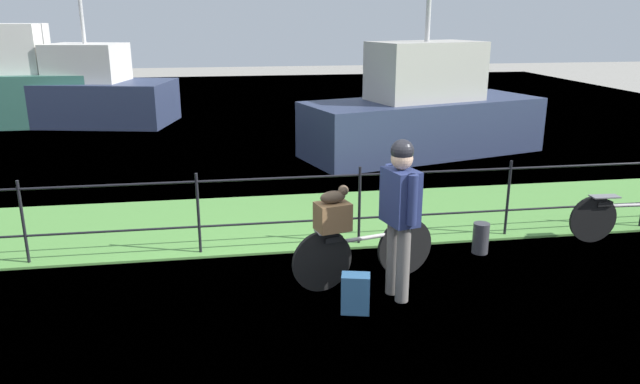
# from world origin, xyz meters

# --- Properties ---
(ground_plane) EXTENTS (60.00, 60.00, 0.00)m
(ground_plane) POSITION_xyz_m (0.00, 0.00, 0.00)
(ground_plane) COLOR gray
(grass_strip) EXTENTS (27.00, 2.40, 0.03)m
(grass_strip) POSITION_xyz_m (0.00, 3.14, 0.01)
(grass_strip) COLOR #569342
(grass_strip) RESTS_ON ground
(harbor_water) EXTENTS (30.00, 30.00, 0.00)m
(harbor_water) POSITION_xyz_m (0.00, 9.69, 0.00)
(harbor_water) COLOR #426684
(harbor_water) RESTS_ON ground
(iron_fence) EXTENTS (18.04, 0.04, 1.04)m
(iron_fence) POSITION_xyz_m (-0.00, 2.08, 0.61)
(iron_fence) COLOR black
(iron_fence) RESTS_ON ground
(bicycle_main) EXTENTS (1.65, 0.46, 0.67)m
(bicycle_main) POSITION_xyz_m (0.80, 0.98, 0.36)
(bicycle_main) COLOR black
(bicycle_main) RESTS_ON ground
(wooden_crate) EXTENTS (0.40, 0.33, 0.30)m
(wooden_crate) POSITION_xyz_m (0.44, 0.89, 0.82)
(wooden_crate) COLOR brown
(wooden_crate) RESTS_ON bicycle_main
(terrier_dog) EXTENTS (0.32, 0.20, 0.18)m
(terrier_dog) POSITION_xyz_m (0.46, 0.89, 1.05)
(terrier_dog) COLOR #4C3D2D
(terrier_dog) RESTS_ON wooden_crate
(cyclist_person) EXTENTS (0.35, 0.53, 1.68)m
(cyclist_person) POSITION_xyz_m (1.07, 0.58, 1.00)
(cyclist_person) COLOR slate
(cyclist_person) RESTS_ON ground
(backpack_on_paving) EXTENTS (0.32, 0.24, 0.40)m
(backpack_on_paving) POSITION_xyz_m (0.57, 0.32, 0.20)
(backpack_on_paving) COLOR #28517A
(backpack_on_paving) RESTS_ON ground
(mooring_bollard) EXTENTS (0.20, 0.20, 0.39)m
(mooring_bollard) POSITION_xyz_m (2.43, 1.58, 0.19)
(mooring_bollard) COLOR #38383D
(mooring_bollard) RESTS_ON ground
(bicycle_parked) EXTENTS (1.70, 0.18, 0.62)m
(bicycle_parked) POSITION_xyz_m (4.52, 1.68, 0.33)
(bicycle_parked) COLOR black
(bicycle_parked) RESTS_ON ground
(moored_boat_near) EXTENTS (5.04, 2.32, 4.23)m
(moored_boat_near) POSITION_xyz_m (-6.44, 12.33, 0.98)
(moored_boat_near) COLOR #336656
(moored_boat_near) RESTS_ON ground
(moored_boat_mid) EXTENTS (5.37, 3.15, 3.93)m
(moored_boat_mid) POSITION_xyz_m (3.48, 7.01, 0.86)
(moored_boat_mid) COLOR #2D3856
(moored_boat_mid) RESTS_ON ground
(moored_boat_far) EXTENTS (4.64, 3.04, 3.72)m
(moored_boat_far) POSITION_xyz_m (-4.20, 11.99, 0.79)
(moored_boat_far) COLOR #2D3856
(moored_boat_far) RESTS_ON ground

